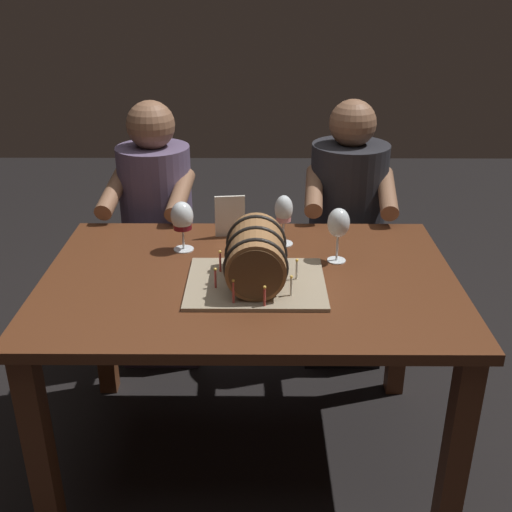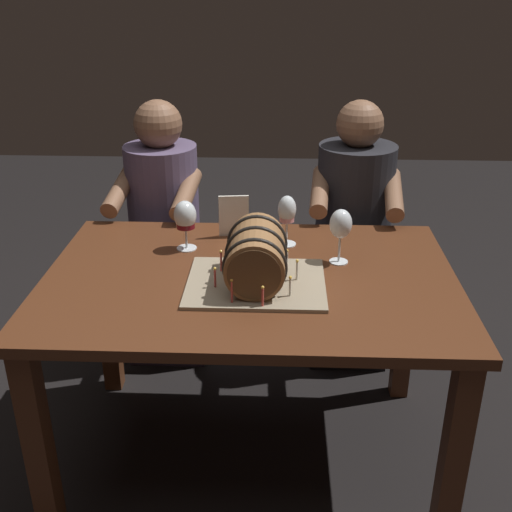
{
  "view_description": "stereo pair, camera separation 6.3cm",
  "coord_description": "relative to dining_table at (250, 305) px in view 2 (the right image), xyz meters",
  "views": [
    {
      "loc": [
        0.03,
        -1.82,
        1.65
      ],
      "look_at": [
        0.02,
        -0.06,
        0.84
      ],
      "focal_mm": 43.95,
      "sensor_mm": 36.0,
      "label": 1
    },
    {
      "loc": [
        0.1,
        -1.82,
        1.65
      ],
      "look_at": [
        0.02,
        -0.06,
        0.84
      ],
      "focal_mm": 43.95,
      "sensor_mm": 36.0,
      "label": 2
    }
  ],
  "objects": [
    {
      "name": "person_seated_right",
      "position": [
        0.41,
        0.7,
        -0.1
      ],
      "size": [
        0.39,
        0.48,
        1.18
      ],
      "color": "black",
      "rests_on": "ground"
    },
    {
      "name": "ground_plane",
      "position": [
        0.0,
        0.0,
        -0.64
      ],
      "size": [
        8.0,
        8.0,
        0.0
      ],
      "primitive_type": "plane",
      "color": "black"
    },
    {
      "name": "wine_glass_rose",
      "position": [
        0.12,
        0.26,
        0.23
      ],
      "size": [
        0.07,
        0.07,
        0.19
      ],
      "color": "white",
      "rests_on": "dining_table"
    },
    {
      "name": "wine_glass_empty",
      "position": [
        0.3,
        0.12,
        0.24
      ],
      "size": [
        0.08,
        0.08,
        0.19
      ],
      "color": "white",
      "rests_on": "dining_table"
    },
    {
      "name": "person_seated_left",
      "position": [
        -0.41,
        0.7,
        -0.11
      ],
      "size": [
        0.37,
        0.47,
        1.17
      ],
      "color": "#372D40",
      "rests_on": "ground"
    },
    {
      "name": "wine_glass_red",
      "position": [
        -0.24,
        0.21,
        0.23
      ],
      "size": [
        0.08,
        0.08,
        0.18
      ],
      "color": "white",
      "rests_on": "dining_table"
    },
    {
      "name": "dining_table",
      "position": [
        0.0,
        0.0,
        0.0
      ],
      "size": [
        1.34,
        0.91,
        0.74
      ],
      "color": "#562D19",
      "rests_on": "ground"
    },
    {
      "name": "menu_card",
      "position": [
        -0.08,
        0.33,
        0.19
      ],
      "size": [
        0.11,
        0.03,
        0.16
      ],
      "primitive_type": "cube",
      "rotation": [
        0.07,
        0.0,
        0.11
      ],
      "color": "silver",
      "rests_on": "dining_table"
    },
    {
      "name": "barrel_cake",
      "position": [
        0.02,
        -0.06,
        0.2
      ],
      "size": [
        0.43,
        0.35,
        0.2
      ],
      "color": "gray",
      "rests_on": "dining_table"
    }
  ]
}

